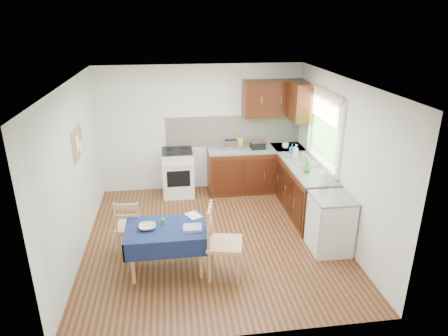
{
  "coord_description": "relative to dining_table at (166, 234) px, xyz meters",
  "views": [
    {
      "loc": [
        -0.6,
        -5.54,
        3.37
      ],
      "look_at": [
        0.2,
        0.22,
        1.12
      ],
      "focal_mm": 32.0,
      "sensor_mm": 36.0,
      "label": 1
    }
  ],
  "objects": [
    {
      "name": "spice_jar",
      "position": [
        -0.04,
        0.08,
        0.15
      ],
      "size": [
        0.05,
        0.05,
        0.09
      ],
      "primitive_type": "cylinder",
      "color": "green",
      "rests_on": "dining_table"
    },
    {
      "name": "toaster",
      "position": [
        1.28,
        2.49,
        0.44
      ],
      "size": [
        0.27,
        0.17,
        0.21
      ],
      "rotation": [
        0.0,
        0.0,
        -0.06
      ],
      "color": "#B9BABE",
      "rests_on": "worktop_back"
    },
    {
      "name": "soap_bottle_a",
      "position": [
        2.37,
        1.82,
        0.48
      ],
      "size": [
        0.13,
        0.13,
        0.27
      ],
      "primitive_type": "imported",
      "rotation": [
        0.0,
        0.0,
        0.24
      ],
      "color": "white",
      "rests_on": "worktop_right"
    },
    {
      "name": "window",
      "position": [
        2.7,
        1.42,
        1.09
      ],
      "size": [
        0.04,
        1.48,
        1.26
      ],
      "color": "#2D5924",
      "rests_on": "wall_right"
    },
    {
      "name": "worktop_right",
      "position": [
        2.43,
        1.37,
        0.32
      ],
      "size": [
        0.6,
        1.7,
        0.04
      ],
      "primitive_type": "cube",
      "color": "slate",
      "rests_on": "base_cabinets"
    },
    {
      "name": "cup",
      "position": [
        2.35,
        2.42,
        0.39
      ],
      "size": [
        0.17,
        0.17,
        0.1
      ],
      "primitive_type": "imported",
      "rotation": [
        0.0,
        0.0,
        0.32
      ],
      "color": "white",
      "rests_on": "worktop_back"
    },
    {
      "name": "sauce_bottle",
      "position": [
        1.86,
        2.41,
        0.44
      ],
      "size": [
        0.04,
        0.04,
        0.19
      ],
      "primitive_type": "cylinder",
      "color": "red",
      "rests_on": "worktop_back"
    },
    {
      "name": "tea_towel",
      "position": [
        0.36,
        -0.11,
        0.13
      ],
      "size": [
        0.26,
        0.21,
        0.04
      ],
      "primitive_type": "cube",
      "rotation": [
        0.0,
        0.0,
        -0.04
      ],
      "color": "navy",
      "rests_on": "dining_table"
    },
    {
      "name": "dish_rack",
      "position": [
        2.46,
        1.48,
        0.36
      ],
      "size": [
        0.4,
        0.31,
        0.19
      ],
      "rotation": [
        0.0,
        0.0,
        0.21
      ],
      "color": "gray",
      "rests_on": "worktop_right"
    },
    {
      "name": "plate_bowl",
      "position": [
        -0.25,
        0.0,
        0.13
      ],
      "size": [
        0.24,
        0.24,
        0.06
      ],
      "primitive_type": "imported",
      "rotation": [
        0.0,
        0.0,
        0.05
      ],
      "color": "beige",
      "rests_on": "dining_table"
    },
    {
      "name": "stove",
      "position": [
        0.23,
        2.52,
        -0.1
      ],
      "size": [
        0.6,
        0.61,
        0.92
      ],
      "color": "white",
      "rests_on": "ground"
    },
    {
      "name": "base_cabinets",
      "position": [
        2.09,
        1.97,
        -0.13
      ],
      "size": [
        1.9,
        2.3,
        0.86
      ],
      "color": "black",
      "rests_on": "ground"
    },
    {
      "name": "floor",
      "position": [
        0.73,
        0.72,
        -0.56
      ],
      "size": [
        4.2,
        4.2,
        0.0
      ],
      "primitive_type": "plane",
      "color": "#432812",
      "rests_on": "ground"
    },
    {
      "name": "worktop_back",
      "position": [
        1.78,
        2.52,
        0.32
      ],
      "size": [
        1.9,
        0.6,
        0.04
      ],
      "primitive_type": "cube",
      "color": "slate",
      "rests_on": "base_cabinets"
    },
    {
      "name": "chair_near",
      "position": [
        0.72,
        -0.24,
        -0.01
      ],
      "size": [
        0.54,
        0.54,
        1.04
      ],
      "rotation": [
        0.0,
        0.0,
        1.37
      ],
      "color": "tan",
      "rests_on": "ground"
    },
    {
      "name": "corkboard",
      "position": [
        -1.24,
        1.02,
        1.04
      ],
      "size": [
        0.04,
        0.62,
        0.47
      ],
      "color": "tan",
      "rests_on": "wall_left"
    },
    {
      "name": "chair_far",
      "position": [
        -0.54,
        0.49,
        -0.09
      ],
      "size": [
        0.43,
        0.43,
        0.89
      ],
      "rotation": [
        0.0,
        0.0,
        3.05
      ],
      "color": "tan",
      "rests_on": "ground"
    },
    {
      "name": "soap_bottle_b",
      "position": [
        2.39,
        2.11,
        0.43
      ],
      "size": [
        0.12,
        0.12,
        0.19
      ],
      "primitive_type": "imported",
      "rotation": [
        0.0,
        0.0,
        2.49
      ],
      "color": "#1C54A8",
      "rests_on": "worktop_right"
    },
    {
      "name": "fridge",
      "position": [
        2.43,
        0.17,
        -0.12
      ],
      "size": [
        0.58,
        0.6,
        0.89
      ],
      "color": "white",
      "rests_on": "ground"
    },
    {
      "name": "worktop_corner",
      "position": [
        2.43,
        2.52,
        0.32
      ],
      "size": [
        0.6,
        0.6,
        0.04
      ],
      "primitive_type": "cube",
      "color": "slate",
      "rests_on": "base_cabinets"
    },
    {
      "name": "sandwich_press",
      "position": [
        1.81,
        2.48,
        0.42
      ],
      "size": [
        0.27,
        0.24,
        0.16
      ],
      "rotation": [
        0.0,
        0.0,
        0.1
      ],
      "color": "black",
      "rests_on": "worktop_back"
    },
    {
      "name": "dining_table",
      "position": [
        0.0,
        0.0,
        0.0
      ],
      "size": [
        1.1,
        0.75,
        0.66
      ],
      "rotation": [
        0.0,
        0.0,
        0.09
      ],
      "color": "#101C43",
      "rests_on": "ground"
    },
    {
      "name": "upper_cabinets",
      "position": [
        2.26,
        2.52,
        1.29
      ],
      "size": [
        1.2,
        0.85,
        0.7
      ],
      "color": "black",
      "rests_on": "wall_back"
    },
    {
      "name": "splashback",
      "position": [
        1.38,
        2.8,
        0.64
      ],
      "size": [
        2.7,
        0.02,
        0.6
      ],
      "primitive_type": "cube",
      "color": "silver",
      "rests_on": "wall_back"
    },
    {
      "name": "wall_right",
      "position": [
        2.73,
        0.72,
        0.69
      ],
      "size": [
        0.02,
        4.2,
        2.5
      ],
      "primitive_type": "cube",
      "color": "silver",
      "rests_on": "ground"
    },
    {
      "name": "ceiling",
      "position": [
        0.73,
        0.72,
        1.94
      ],
      "size": [
        4.0,
        4.2,
        0.02
      ],
      "primitive_type": "cube",
      "color": "white",
      "rests_on": "wall_back"
    },
    {
      "name": "soap_bottle_c",
      "position": [
        2.35,
        1.11,
        0.42
      ],
      "size": [
        0.13,
        0.13,
        0.16
      ],
      "primitive_type": "imported",
      "rotation": [
        0.0,
        0.0,
        3.18
      ],
      "color": "#289227",
      "rests_on": "worktop_right"
    },
    {
      "name": "wall_left",
      "position": [
        -1.27,
        0.72,
        0.69
      ],
      "size": [
        0.02,
        4.2,
        2.5
      ],
      "primitive_type": "cube",
      "color": "silver",
      "rests_on": "ground"
    },
    {
      "name": "yellow_packet",
      "position": [
        1.48,
        2.67,
        0.42
      ],
      "size": [
        0.14,
        0.12,
        0.16
      ],
      "primitive_type": "cube",
      "rotation": [
        0.0,
        0.0,
        -0.38
      ],
      "color": "yellow",
      "rests_on": "worktop_back"
    },
    {
      "name": "kettle",
      "position": [
        2.45,
        0.62,
        0.45
      ],
      "size": [
        0.15,
        0.15,
        0.25
      ],
      "color": "white",
      "rests_on": "worktop_right"
    },
    {
      "name": "book",
      "position": [
        0.32,
        0.23,
        0.11
      ],
      "size": [
        0.26,
        0.28,
        0.02
      ],
      "primitive_type": "imported",
      "rotation": [
        0.0,
        0.0,
        0.49
      ],
      "color": "white",
      "rests_on": "dining_table"
    },
    {
      "name": "wall_front",
      "position": [
        0.73,
        -1.38,
        0.69
      ],
      "size": [
        4.0,
        0.02,
        2.5
      ],
      "primitive_type": "cube",
      "color": "silver",
      "rests_on": "ground"
    },
    {
      "name": "wall_back",
      "position": [
        0.73,
        2.82,
        0.69
      ],
      "size": [
        4.0,
        0.02,
        2.5
      ],
      "primitive_type": "cube",
      "color": "silver",
      "rests_on": "ground"
    }
  ]
}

